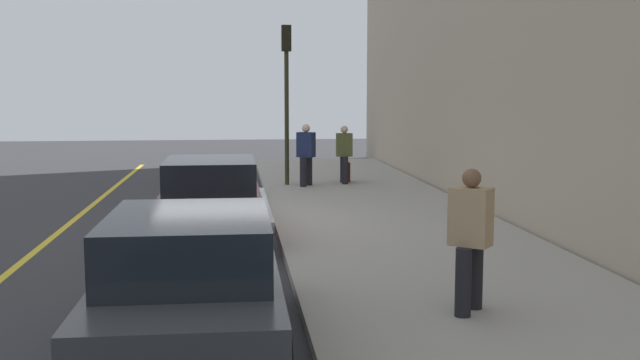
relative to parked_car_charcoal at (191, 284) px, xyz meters
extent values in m
plane|color=#333335|center=(6.46, -0.24, -0.76)|extent=(56.00, 56.00, 0.00)
cube|color=#A39E93|center=(6.46, -3.54, -0.68)|extent=(28.00, 4.60, 0.15)
cube|color=gold|center=(6.46, 2.96, -0.75)|extent=(28.00, 0.14, 0.01)
cube|color=white|center=(9.08, -0.94, -0.65)|extent=(5.21, 0.56, 0.22)
cylinder|color=black|center=(1.37, 0.83, -0.44)|extent=(0.64, 0.22, 0.64)
cylinder|color=black|center=(1.36, -0.85, -0.44)|extent=(0.64, 0.22, 0.64)
cube|color=#383A3D|center=(0.06, 0.00, -0.16)|extent=(4.23, 1.82, 0.64)
cube|color=black|center=(-0.15, 0.00, 0.46)|extent=(2.20, 1.61, 0.60)
cylinder|color=black|center=(7.38, 0.83, -0.44)|extent=(0.64, 0.22, 0.64)
cylinder|color=black|center=(7.39, -0.85, -0.44)|extent=(0.64, 0.22, 0.64)
cylinder|color=black|center=(4.81, 0.81, -0.44)|extent=(0.64, 0.22, 0.64)
cylinder|color=black|center=(4.82, -0.87, -0.44)|extent=(0.64, 0.22, 0.64)
cube|color=maroon|center=(6.10, -0.02, -0.16)|extent=(4.16, 1.83, 0.64)
cube|color=black|center=(5.89, -0.02, 0.46)|extent=(2.17, 1.62, 0.60)
cylinder|color=black|center=(12.72, -3.53, -0.23)|extent=(0.18, 0.18, 0.76)
cylinder|color=black|center=(13.08, -3.53, -0.23)|extent=(0.18, 0.18, 0.76)
cube|color=brown|center=(12.90, -3.53, 0.48)|extent=(0.28, 0.44, 0.65)
sphere|color=#D8AD8C|center=(12.90, -3.53, 0.91)|extent=(0.21, 0.21, 0.21)
cylinder|color=black|center=(12.32, -2.32, -0.21)|extent=(0.19, 0.19, 0.79)
cylinder|color=black|center=(12.64, -2.51, -0.21)|extent=(0.19, 0.19, 0.79)
cube|color=#1E284C|center=(12.48, -2.41, 0.53)|extent=(0.48, 0.54, 0.68)
sphere|color=beige|center=(12.48, -2.41, 0.97)|extent=(0.22, 0.22, 0.22)
cylinder|color=black|center=(0.50, -3.06, -0.21)|extent=(0.19, 0.19, 0.80)
cylinder|color=black|center=(0.79, -3.30, -0.21)|extent=(0.19, 0.19, 0.80)
cube|color=tan|center=(0.64, -3.18, 0.53)|extent=(0.52, 0.54, 0.68)
sphere|color=brown|center=(0.64, -3.18, 0.99)|extent=(0.22, 0.22, 0.22)
cylinder|color=#2D2D19|center=(12.82, -1.91, 1.23)|extent=(0.12, 0.12, 3.67)
cube|color=black|center=(12.82, -1.91, 3.41)|extent=(0.26, 0.26, 0.70)
sphere|color=red|center=(12.97, -1.91, 3.62)|extent=(0.14, 0.14, 0.14)
sphere|color=orange|center=(12.97, -1.91, 3.40)|extent=(0.14, 0.14, 0.14)
sphere|color=green|center=(12.97, -1.91, 3.18)|extent=(0.14, 0.14, 0.14)
cube|color=#471E19|center=(13.31, -3.64, -0.33)|extent=(0.34, 0.22, 0.55)
cylinder|color=#4C4C4C|center=(13.31, -3.64, 0.13)|extent=(0.03, 0.03, 0.36)
camera|label=1|loc=(-7.54, -0.47, 1.98)|focal=41.44mm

